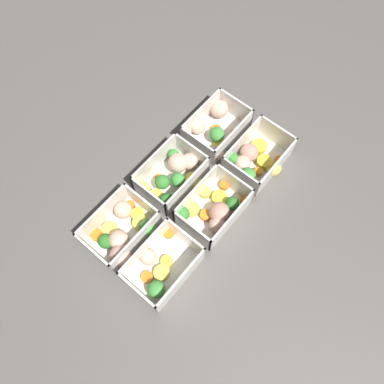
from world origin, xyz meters
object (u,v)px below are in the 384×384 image
(container_near_right, at_px, (254,275))
(container_far_right, at_px, (283,219))
(container_near_left, at_px, (104,166))
(container_far_left, at_px, (146,121))
(container_far_center, at_px, (208,170))
(container_near_center, at_px, (171,218))

(container_near_right, height_order, container_far_right, same)
(container_near_right, bearing_deg, container_near_left, 179.83)
(container_far_left, bearing_deg, container_near_left, -90.78)
(container_far_left, bearing_deg, container_far_center, -3.77)
(container_near_left, height_order, container_far_right, same)
(container_far_left, height_order, container_far_center, same)
(container_near_left, relative_size, container_near_center, 0.92)
(container_near_center, relative_size, container_far_center, 1.09)
(container_far_center, distance_m, container_far_right, 0.18)
(container_near_right, height_order, container_far_left, same)
(container_far_left, relative_size, container_far_right, 0.99)
(container_near_center, height_order, container_far_right, same)
(container_far_center, bearing_deg, container_far_left, 176.23)
(container_far_center, bearing_deg, container_far_right, 0.58)
(container_far_left, bearing_deg, container_near_right, -20.16)
(container_near_center, distance_m, container_far_right, 0.23)
(container_far_center, bearing_deg, container_near_left, -145.37)
(container_far_left, xyz_separation_m, container_far_right, (0.36, -0.01, -0.00))
(container_near_center, height_order, container_near_right, same)
(container_near_left, xyz_separation_m, container_far_center, (0.18, 0.13, -0.00))
(container_far_left, height_order, container_far_right, same)
(container_near_left, xyz_separation_m, container_near_right, (0.38, -0.00, 0.00))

